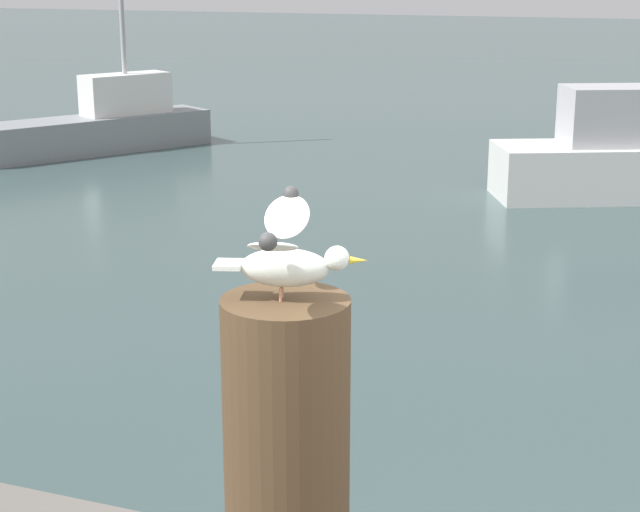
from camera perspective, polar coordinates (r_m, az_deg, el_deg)
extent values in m
cylinder|color=#4C3823|center=(2.84, -1.84, -11.77)|extent=(0.34, 0.34, 0.97)
cylinder|color=tan|center=(2.63, -2.19, -2.16)|extent=(0.01, 0.01, 0.04)
cylinder|color=tan|center=(2.67, -2.11, -1.92)|extent=(0.01, 0.01, 0.04)
ellipsoid|color=silver|center=(2.63, -1.95, -0.65)|extent=(0.25, 0.15, 0.10)
sphere|color=silver|center=(2.61, 0.94, -0.13)|extent=(0.06, 0.06, 0.06)
cone|color=yellow|center=(2.61, 2.14, -0.24)|extent=(0.05, 0.03, 0.02)
cube|color=silver|center=(2.65, -5.07, -0.47)|extent=(0.09, 0.10, 0.01)
ellipsoid|color=silver|center=(2.45, -2.59, 0.51)|extent=(0.18, 0.24, 0.09)
sphere|color=#353535|center=(2.35, -2.89, 0.79)|extent=(0.04, 0.04, 0.04)
ellipsoid|color=silver|center=(2.75, -1.82, 2.21)|extent=(0.18, 0.24, 0.09)
sphere|color=#353535|center=(2.84, -1.62, 3.45)|extent=(0.04, 0.04, 0.04)
cube|color=gray|center=(17.35, -12.35, 6.56)|extent=(2.77, 3.84, 0.57)
cube|color=white|center=(17.55, -10.66, 8.78)|extent=(1.22, 1.53, 0.66)
cube|color=#B2B2B7|center=(13.98, 16.08, 7.44)|extent=(1.59, 1.29, 0.75)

